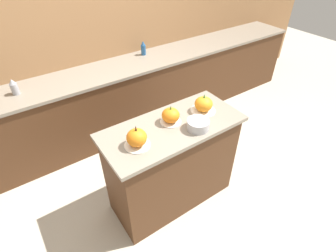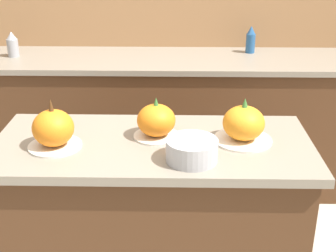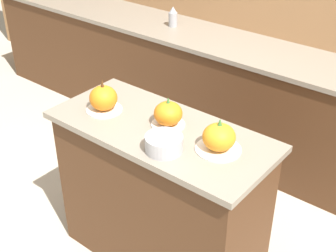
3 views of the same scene
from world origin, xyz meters
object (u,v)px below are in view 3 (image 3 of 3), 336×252
object	(u,v)px
pumpkin_cake_right	(219,138)
bottle_short	(173,17)
pumpkin_cake_center	(168,114)
mixing_bowl	(164,144)
pumpkin_cake_left	(103,99)

from	to	relation	value
pumpkin_cake_right	bottle_short	distance (m)	1.89
pumpkin_cake_center	pumpkin_cake_right	xyz separation A→B (m)	(0.34, -0.03, 0.00)
pumpkin_cake_center	bottle_short	distance (m)	1.64
mixing_bowl	bottle_short	bearing A→B (deg)	127.03
bottle_short	pumpkin_cake_center	bearing A→B (deg)	-52.54
pumpkin_cake_center	bottle_short	xyz separation A→B (m)	(-1.00, 1.31, -0.01)
pumpkin_cake_left	pumpkin_cake_right	distance (m)	0.72
pumpkin_cake_left	pumpkin_cake_center	bearing A→B (deg)	14.57
pumpkin_cake_right	mixing_bowl	xyz separation A→B (m)	(-0.20, -0.17, -0.03)
pumpkin_cake_right	mixing_bowl	world-z (taller)	pumpkin_cake_right
pumpkin_cake_center	pumpkin_cake_right	world-z (taller)	pumpkin_cake_right
pumpkin_cake_left	mixing_bowl	world-z (taller)	pumpkin_cake_left
pumpkin_cake_left	pumpkin_cake_right	xyz separation A→B (m)	(0.72, 0.07, -0.00)
pumpkin_cake_center	bottle_short	bearing A→B (deg)	127.46
pumpkin_cake_left	bottle_short	bearing A→B (deg)	113.75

